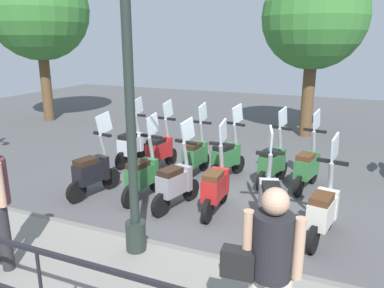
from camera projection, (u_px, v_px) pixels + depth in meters
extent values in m
plane|color=#4C4C4F|center=(212.00, 195.00, 7.05)|extent=(28.00, 28.00, 0.00)
cube|color=slate|center=(159.00, 248.00, 5.12)|extent=(0.10, 20.00, 0.15)
cube|color=black|center=(36.00, 250.00, 3.00)|extent=(0.04, 16.00, 0.04)
cylinder|color=#232D28|center=(136.00, 236.00, 4.90)|extent=(0.26, 0.26, 0.40)
cylinder|color=#232D28|center=(130.00, 102.00, 4.43)|extent=(0.12, 0.12, 3.93)
cylinder|color=#232328|center=(273.00, 246.00, 2.98)|extent=(0.34, 0.34, 0.55)
sphere|color=tan|center=(275.00, 201.00, 2.88)|extent=(0.22, 0.22, 0.22)
cylinder|color=tan|center=(299.00, 248.00, 2.91)|extent=(0.09, 0.09, 0.52)
cylinder|color=tan|center=(248.00, 240.00, 3.04)|extent=(0.09, 0.09, 0.52)
cube|color=black|center=(238.00, 263.00, 3.06)|extent=(0.16, 0.29, 0.24)
cylinder|color=#28282D|center=(5.00, 238.00, 4.43)|extent=(0.14, 0.14, 0.82)
cylinder|color=tan|center=(0.00, 185.00, 4.18)|extent=(0.09, 0.09, 0.52)
cylinder|color=brown|center=(46.00, 85.00, 13.32)|extent=(0.36, 0.36, 2.54)
sphere|color=#387A33|center=(38.00, 9.00, 12.63)|extent=(3.40, 3.40, 3.40)
cylinder|color=brown|center=(308.00, 97.00, 11.10)|extent=(0.36, 0.36, 2.35)
sphere|color=#387A33|center=(314.00, 17.00, 10.49)|extent=(2.94, 2.94, 2.94)
cylinder|color=black|center=(329.00, 217.00, 5.76)|extent=(0.41, 0.15, 0.40)
cylinder|color=black|center=(313.00, 240.00, 5.10)|extent=(0.41, 0.15, 0.40)
cube|color=beige|center=(322.00, 212.00, 5.29)|extent=(0.64, 0.39, 0.36)
cube|color=beige|center=(327.00, 203.00, 5.52)|extent=(0.17, 0.32, 0.44)
cube|color=#4C2D19|center=(322.00, 199.00, 5.17)|extent=(0.44, 0.33, 0.10)
cylinder|color=gray|center=(331.00, 180.00, 5.47)|extent=(0.19, 0.10, 0.55)
cube|color=black|center=(333.00, 162.00, 5.39)|extent=(0.14, 0.44, 0.05)
cube|color=silver|center=(335.00, 148.00, 5.39)|extent=(0.39, 0.10, 0.42)
cylinder|color=black|center=(266.00, 204.00, 6.21)|extent=(0.41, 0.19, 0.40)
cylinder|color=black|center=(271.00, 228.00, 5.41)|extent=(0.41, 0.19, 0.40)
cube|color=#B7BCC6|center=(270.00, 201.00, 5.65)|extent=(0.66, 0.44, 0.36)
cube|color=#B7BCC6|center=(268.00, 192.00, 5.93)|extent=(0.20, 0.32, 0.44)
cube|color=black|center=(271.00, 188.00, 5.52)|extent=(0.46, 0.37, 0.10)
cylinder|color=gray|center=(269.00, 170.00, 5.89)|extent=(0.20, 0.12, 0.55)
cube|color=black|center=(270.00, 153.00, 5.81)|extent=(0.19, 0.44, 0.05)
cube|color=silver|center=(271.00, 140.00, 5.82)|extent=(0.38, 0.14, 0.42)
cylinder|color=black|center=(223.00, 192.00, 6.69)|extent=(0.40, 0.09, 0.40)
cylinder|color=black|center=(208.00, 211.00, 5.95)|extent=(0.40, 0.09, 0.40)
cube|color=#B21E1E|center=(214.00, 187.00, 6.17)|extent=(0.60, 0.29, 0.36)
cube|color=#B21E1E|center=(220.00, 180.00, 6.42)|extent=(0.12, 0.30, 0.44)
cube|color=#4C2D19|center=(213.00, 176.00, 6.04)|extent=(0.40, 0.27, 0.10)
cylinder|color=gray|center=(221.00, 160.00, 6.38)|extent=(0.18, 0.07, 0.55)
cube|color=black|center=(222.00, 144.00, 6.31)|extent=(0.07, 0.44, 0.05)
cube|color=silver|center=(223.00, 132.00, 6.31)|extent=(0.39, 0.04, 0.42)
cylinder|color=black|center=(191.00, 190.00, 6.80)|extent=(0.41, 0.17, 0.40)
cylinder|color=black|center=(161.00, 205.00, 6.16)|extent=(0.41, 0.17, 0.40)
cube|color=gray|center=(173.00, 183.00, 6.34)|extent=(0.65, 0.42, 0.36)
cube|color=gray|center=(184.00, 177.00, 6.56)|extent=(0.19, 0.32, 0.44)
cube|color=black|center=(170.00, 172.00, 6.23)|extent=(0.45, 0.35, 0.10)
cylinder|color=gray|center=(186.00, 157.00, 6.51)|extent=(0.19, 0.11, 0.55)
cube|color=black|center=(186.00, 142.00, 6.44)|extent=(0.16, 0.44, 0.05)
cube|color=silver|center=(188.00, 130.00, 6.43)|extent=(0.38, 0.12, 0.42)
cylinder|color=black|center=(157.00, 181.00, 7.20)|extent=(0.41, 0.12, 0.40)
cylinder|color=black|center=(130.00, 197.00, 6.50)|extent=(0.41, 0.12, 0.40)
cube|color=#2D6B38|center=(141.00, 176.00, 6.70)|extent=(0.63, 0.34, 0.36)
cube|color=#2D6B38|center=(150.00, 170.00, 6.94)|extent=(0.15, 0.31, 0.44)
cube|color=black|center=(138.00, 165.00, 6.58)|extent=(0.43, 0.30, 0.10)
cylinder|color=gray|center=(151.00, 151.00, 6.90)|extent=(0.19, 0.09, 0.55)
cube|color=black|center=(151.00, 136.00, 6.82)|extent=(0.11, 0.44, 0.05)
cube|color=silver|center=(153.00, 125.00, 6.82)|extent=(0.39, 0.07, 0.42)
cylinder|color=black|center=(111.00, 179.00, 7.34)|extent=(0.41, 0.17, 0.40)
cylinder|color=black|center=(76.00, 192.00, 6.69)|extent=(0.41, 0.17, 0.40)
cube|color=black|center=(90.00, 172.00, 6.87)|extent=(0.65, 0.40, 0.36)
cube|color=black|center=(102.00, 167.00, 7.09)|extent=(0.18, 0.32, 0.44)
cube|color=black|center=(86.00, 161.00, 6.75)|extent=(0.45, 0.34, 0.10)
cylinder|color=gray|center=(103.00, 148.00, 7.04)|extent=(0.19, 0.11, 0.55)
cube|color=black|center=(102.00, 134.00, 6.97)|extent=(0.15, 0.44, 0.05)
cube|color=silver|center=(104.00, 123.00, 6.96)|extent=(0.39, 0.11, 0.42)
cylinder|color=black|center=(313.00, 174.00, 7.61)|extent=(0.41, 0.17, 0.40)
cylinder|color=black|center=(299.00, 186.00, 6.96)|extent=(0.41, 0.17, 0.40)
cube|color=#2D6B38|center=(306.00, 167.00, 7.14)|extent=(0.65, 0.40, 0.36)
cube|color=#2D6B38|center=(311.00, 162.00, 7.36)|extent=(0.18, 0.32, 0.44)
cube|color=#4C2D19|center=(306.00, 157.00, 7.02)|extent=(0.45, 0.34, 0.10)
cylinder|color=gray|center=(314.00, 144.00, 7.31)|extent=(0.19, 0.11, 0.55)
cube|color=black|center=(315.00, 131.00, 7.24)|extent=(0.15, 0.44, 0.05)
cube|color=silver|center=(317.00, 120.00, 7.23)|extent=(0.39, 0.11, 0.42)
cylinder|color=black|center=(281.00, 170.00, 7.83)|extent=(0.41, 0.18, 0.40)
cylinder|color=black|center=(262.00, 181.00, 7.20)|extent=(0.41, 0.18, 0.40)
cube|color=#2D6B38|center=(271.00, 163.00, 7.38)|extent=(0.65, 0.43, 0.36)
cube|color=#2D6B38|center=(278.00, 159.00, 7.59)|extent=(0.20, 0.32, 0.44)
cube|color=black|center=(270.00, 153.00, 7.26)|extent=(0.45, 0.36, 0.10)
cylinder|color=gray|center=(280.00, 141.00, 7.54)|extent=(0.19, 0.12, 0.55)
cube|color=black|center=(281.00, 128.00, 7.47)|extent=(0.17, 0.44, 0.05)
cube|color=silver|center=(283.00, 118.00, 7.46)|extent=(0.38, 0.13, 0.42)
cylinder|color=black|center=(238.00, 164.00, 8.18)|extent=(0.41, 0.20, 0.40)
cylinder|color=black|center=(215.00, 174.00, 7.58)|extent=(0.41, 0.20, 0.40)
cube|color=#2D6B38|center=(225.00, 157.00, 7.74)|extent=(0.66, 0.45, 0.36)
cube|color=#2D6B38|center=(233.00, 153.00, 7.95)|extent=(0.21, 0.32, 0.44)
cube|color=black|center=(223.00, 147.00, 7.63)|extent=(0.46, 0.37, 0.10)
cylinder|color=gray|center=(235.00, 137.00, 7.90)|extent=(0.20, 0.12, 0.55)
cube|color=black|center=(236.00, 124.00, 7.82)|extent=(0.19, 0.44, 0.05)
cube|color=silver|center=(238.00, 114.00, 7.81)|extent=(0.38, 0.15, 0.42)
cylinder|color=black|center=(204.00, 162.00, 8.35)|extent=(0.40, 0.11, 0.40)
cylinder|color=black|center=(187.00, 173.00, 7.64)|extent=(0.40, 0.11, 0.40)
cube|color=#2D6B38|center=(194.00, 156.00, 7.85)|extent=(0.62, 0.32, 0.36)
cube|color=#2D6B38|center=(200.00, 151.00, 8.09)|extent=(0.14, 0.31, 0.44)
cube|color=black|center=(193.00, 146.00, 7.73)|extent=(0.42, 0.29, 0.10)
cylinder|color=gray|center=(202.00, 135.00, 8.05)|extent=(0.19, 0.08, 0.55)
cube|color=black|center=(202.00, 122.00, 7.98)|extent=(0.09, 0.44, 0.05)
cube|color=silver|center=(203.00, 113.00, 7.97)|extent=(0.39, 0.06, 0.42)
cylinder|color=black|center=(171.00, 156.00, 8.73)|extent=(0.41, 0.13, 0.40)
cylinder|color=black|center=(150.00, 167.00, 8.03)|extent=(0.41, 0.13, 0.40)
cube|color=#B21E1E|center=(158.00, 150.00, 8.24)|extent=(0.63, 0.35, 0.36)
cube|color=#B21E1E|center=(166.00, 146.00, 8.47)|extent=(0.16, 0.31, 0.44)
cube|color=black|center=(156.00, 141.00, 8.11)|extent=(0.43, 0.31, 0.10)
cylinder|color=gray|center=(167.00, 131.00, 8.43)|extent=(0.19, 0.09, 0.55)
cube|color=black|center=(167.00, 119.00, 8.35)|extent=(0.11, 0.44, 0.05)
cube|color=silver|center=(168.00, 109.00, 8.35)|extent=(0.39, 0.08, 0.42)
cylinder|color=black|center=(142.00, 151.00, 9.14)|extent=(0.40, 0.10, 0.40)
cylinder|color=black|center=(122.00, 161.00, 8.42)|extent=(0.40, 0.10, 0.40)
cube|color=#B7BCC6|center=(130.00, 145.00, 8.63)|extent=(0.61, 0.31, 0.36)
cube|color=#B7BCC6|center=(137.00, 141.00, 8.88)|extent=(0.14, 0.31, 0.44)
cube|color=black|center=(127.00, 136.00, 8.51)|extent=(0.41, 0.28, 0.10)
cylinder|color=gray|center=(138.00, 126.00, 8.83)|extent=(0.19, 0.08, 0.55)
cube|color=black|center=(137.00, 115.00, 8.76)|extent=(0.08, 0.44, 0.05)
cube|color=silver|center=(138.00, 106.00, 8.76)|extent=(0.39, 0.05, 0.42)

